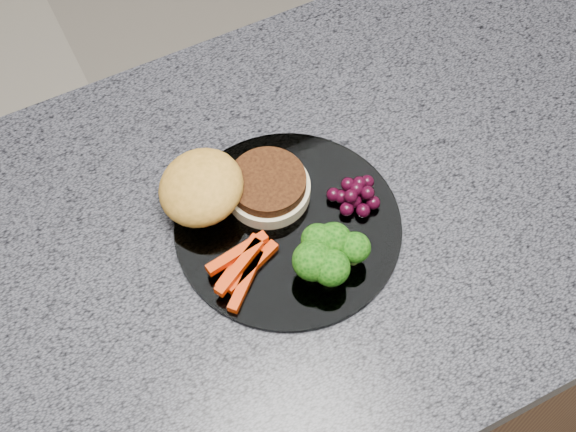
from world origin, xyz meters
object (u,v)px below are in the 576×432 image
at_px(burger, 225,189).
at_px(grape_bunch, 356,194).
at_px(island_cabinet, 263,378).
at_px(plate, 288,226).

height_order(burger, grape_bunch, burger).
xyz_separation_m(island_cabinet, grape_bunch, (0.13, -0.01, 0.49)).
bearing_deg(burger, island_cabinet, -78.46).
xyz_separation_m(plate, grape_bunch, (0.08, -0.01, 0.02)).
height_order(island_cabinet, burger, burger).
bearing_deg(grape_bunch, island_cabinet, 175.27).
bearing_deg(island_cabinet, plate, -6.45).
bearing_deg(island_cabinet, grape_bunch, -4.73).
relative_size(plate, grape_bunch, 4.34).
bearing_deg(island_cabinet, burger, 93.96).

